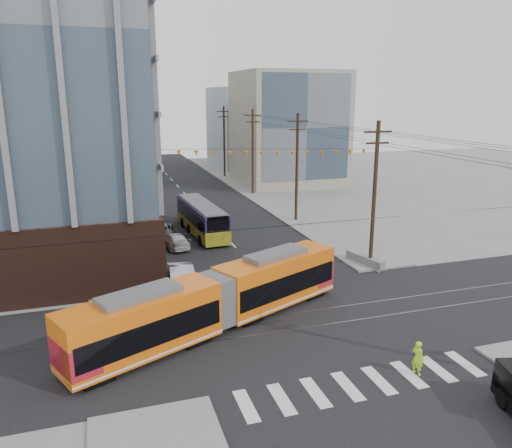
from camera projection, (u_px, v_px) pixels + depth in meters
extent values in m
plane|color=slate|center=(334.00, 352.00, 25.54)|extent=(160.00, 160.00, 0.00)
cube|color=#8C99A5|center=(45.00, 124.00, 66.16)|extent=(18.00, 16.00, 18.00)
cube|color=gray|center=(287.00, 128.00, 72.47)|extent=(14.00, 14.00, 16.00)
cube|color=gray|center=(73.00, 111.00, 85.22)|extent=(16.00, 18.00, 20.00)
cube|color=#8C99A5|center=(258.00, 127.00, 91.74)|extent=(16.00, 16.00, 14.00)
cylinder|color=black|center=(224.00, 142.00, 78.26)|extent=(0.30, 0.30, 11.00)
imported|color=#A4A7B3|center=(181.00, 274.00, 34.52)|extent=(1.98, 4.77, 1.53)
imported|color=silver|center=(175.00, 241.00, 42.81)|extent=(2.36, 4.48, 1.24)
imported|color=#454648|center=(162.00, 230.00, 46.06)|extent=(2.82, 4.93, 1.30)
imported|color=#B5FD24|center=(418.00, 358.00, 23.33)|extent=(0.59, 0.72, 1.69)
cube|color=gray|center=(365.00, 261.00, 38.45)|extent=(1.70, 3.78, 0.74)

